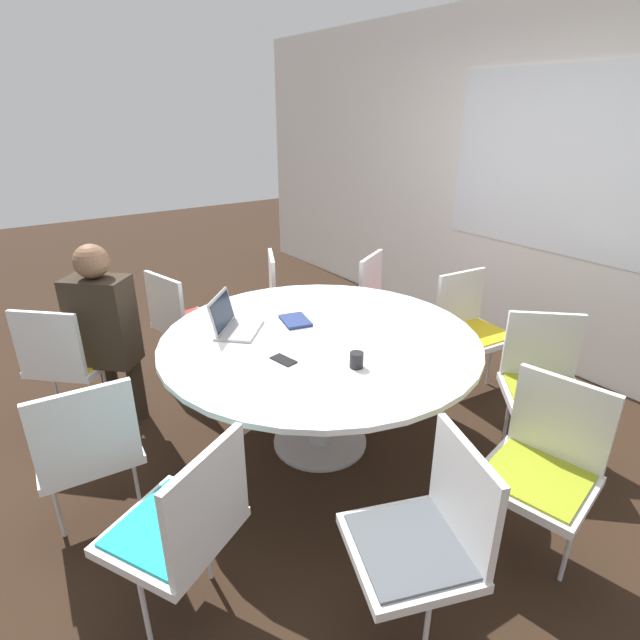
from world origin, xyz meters
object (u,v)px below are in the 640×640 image
(chair_2, at_px, (184,522))
(chair_9, at_px, (183,318))
(chair_7, at_px, (385,299))
(cell_phone, at_px, (283,360))
(chair_8, at_px, (289,296))
(chair_4, at_px, (544,460))
(person_0, at_px, (104,325))
(chair_3, at_px, (427,531))
(chair_1, at_px, (88,445))
(laptop, at_px, (232,322))
(coffee_cup, at_px, (357,360))
(chair_0, at_px, (66,357))
(spiral_notebook, at_px, (295,321))
(chair_6, at_px, (471,323))
(chair_5, at_px, (544,378))

(chair_2, height_order, chair_9, same)
(chair_7, distance_m, cell_phone, 1.63)
(chair_8, bearing_deg, cell_phone, -6.02)
(chair_2, xyz_separation_m, chair_9, (-1.88, 0.72, 0.00))
(chair_4, bearing_deg, person_0, 18.78)
(chair_3, xyz_separation_m, chair_7, (-1.86, 1.47, 0.00))
(chair_1, bearing_deg, laptop, 24.27)
(chair_3, distance_m, person_0, 2.22)
(chair_4, height_order, coffee_cup, chair_4)
(chair_0, bearing_deg, person_0, 19.02)
(coffee_cup, bearing_deg, chair_4, 25.31)
(chair_9, bearing_deg, cell_phone, -11.92)
(chair_4, distance_m, spiral_notebook, 1.53)
(person_0, bearing_deg, chair_7, 35.92)
(chair_8, height_order, person_0, person_0)
(chair_9, bearing_deg, chair_0, -91.12)
(chair_1, xyz_separation_m, chair_6, (0.09, 2.53, 0.00))
(chair_1, relative_size, chair_3, 1.00)
(chair_3, bearing_deg, chair_8, -0.00)
(chair_9, xyz_separation_m, spiral_notebook, (0.96, 0.36, 0.22))
(person_0, height_order, spiral_notebook, person_0)
(chair_9, relative_size, spiral_notebook, 3.58)
(chair_5, distance_m, person_0, 2.60)
(chair_8, distance_m, chair_9, 0.87)
(chair_7, bearing_deg, chair_6, 76.34)
(chair_4, xyz_separation_m, chair_8, (-2.39, 0.18, 0.00))
(person_0, bearing_deg, chair_0, -160.98)
(spiral_notebook, xyz_separation_m, cell_phone, (0.39, -0.32, -0.01))
(chair_8, bearing_deg, chair_1, -30.89)
(chair_5, distance_m, coffee_cup, 1.14)
(person_0, bearing_deg, chair_2, -51.09)
(chair_3, relative_size, chair_9, 1.00)
(chair_4, height_order, laptop, laptop)
(chair_5, relative_size, chair_6, 1.00)
(chair_6, height_order, chair_8, same)
(coffee_cup, height_order, cell_phone, coffee_cup)
(chair_3, bearing_deg, laptop, 20.15)
(laptop, bearing_deg, chair_2, -171.29)
(chair_6, distance_m, person_0, 2.43)
(chair_5, xyz_separation_m, chair_9, (-2.02, -1.34, 0.00))
(chair_6, bearing_deg, chair_9, -32.24)
(chair_5, distance_m, chair_6, 0.81)
(chair_4, bearing_deg, chair_3, 76.89)
(chair_3, distance_m, cell_phone, 1.10)
(chair_5, relative_size, chair_7, 1.00)
(chair_8, distance_m, coffee_cup, 1.68)
(chair_4, bearing_deg, chair_5, -69.27)
(chair_1, distance_m, chair_6, 2.53)
(coffee_cup, bearing_deg, chair_1, -109.82)
(laptop, bearing_deg, chair_5, -87.18)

